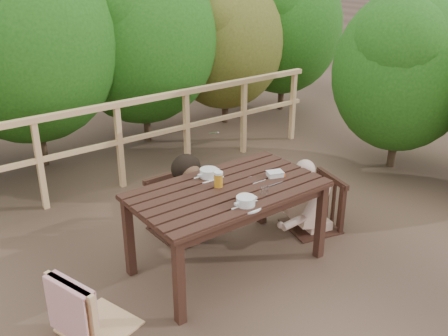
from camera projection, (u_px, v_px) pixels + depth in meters
ground at (227, 264)px, 4.43m from camera, size 60.00×60.00×0.00m
table at (228, 228)px, 4.29m from camera, size 1.58×0.89×0.73m
chair_left at (93, 272)px, 3.50m from camera, size 0.59×0.59×0.96m
chair_far at (178, 184)px, 4.76m from camera, size 0.51×0.51×1.00m
chair_right at (314, 182)px, 4.83m from camera, size 0.59×0.59×0.98m
woman at (177, 170)px, 4.72m from camera, size 0.53×0.64×1.28m
diner_right at (317, 171)px, 4.80m from camera, size 0.69×0.61×1.20m
railing at (120, 146)px, 5.70m from camera, size 5.60×0.10×1.01m
hedge_row at (96, 5)px, 6.24m from camera, size 6.60×1.60×3.80m
soup_near at (246, 202)px, 3.84m from camera, size 0.25×0.25×0.08m
soup_far at (209, 174)px, 4.32m from camera, size 0.26×0.26×0.09m
bread_roll at (243, 197)px, 3.92m from camera, size 0.13×0.10×0.08m
beer_glass at (218, 180)px, 4.13m from camera, size 0.08×0.08×0.15m
tumbler at (264, 191)px, 4.01m from camera, size 0.07×0.07×0.08m
butter_tub at (275, 175)px, 4.34m from camera, size 0.16×0.14×0.06m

